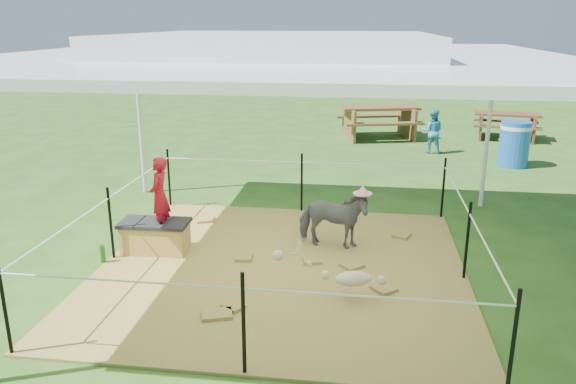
# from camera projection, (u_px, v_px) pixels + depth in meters

# --- Properties ---
(ground) EXTENTS (90.00, 90.00, 0.00)m
(ground) POSITION_uv_depth(u_px,v_px,m) (282.00, 269.00, 7.15)
(ground) COLOR #2D5919
(ground) RESTS_ON ground
(hay_patch) EXTENTS (4.60, 4.60, 0.03)m
(hay_patch) POSITION_uv_depth(u_px,v_px,m) (282.00, 268.00, 7.15)
(hay_patch) COLOR brown
(hay_patch) RESTS_ON ground
(canopy_tent) EXTENTS (6.30, 6.30, 2.90)m
(canopy_tent) POSITION_uv_depth(u_px,v_px,m) (281.00, 52.00, 6.37)
(canopy_tent) COLOR silver
(canopy_tent) RESTS_ON ground
(rope_fence) EXTENTS (4.54, 4.54, 1.00)m
(rope_fence) POSITION_uv_depth(u_px,v_px,m) (281.00, 222.00, 6.97)
(rope_fence) COLOR black
(rope_fence) RESTS_ON ground
(straw_bale) EXTENTS (0.87, 0.45, 0.38)m
(straw_bale) POSITION_uv_depth(u_px,v_px,m) (155.00, 238.00, 7.59)
(straw_bale) COLOR #B19440
(straw_bale) RESTS_ON hay_patch
(dark_cloth) EXTENTS (0.93, 0.50, 0.05)m
(dark_cloth) POSITION_uv_depth(u_px,v_px,m) (154.00, 223.00, 7.53)
(dark_cloth) COLOR black
(dark_cloth) RESTS_ON straw_bale
(woman) EXTENTS (0.26, 0.38, 1.03)m
(woman) POSITION_uv_depth(u_px,v_px,m) (159.00, 188.00, 7.37)
(woman) COLOR #A5101E
(woman) RESTS_ON straw_bale
(green_bottle) EXTENTS (0.07, 0.07, 0.24)m
(green_bottle) POSITION_uv_depth(u_px,v_px,m) (103.00, 254.00, 7.26)
(green_bottle) COLOR #166718
(green_bottle) RESTS_ON hay_patch
(pony) EXTENTS (1.00, 0.52, 0.82)m
(pony) POSITION_uv_depth(u_px,v_px,m) (333.00, 219.00, 7.65)
(pony) COLOR #4E4E53
(pony) RESTS_ON hay_patch
(pink_hat) EXTENTS (0.26, 0.26, 0.12)m
(pink_hat) POSITION_uv_depth(u_px,v_px,m) (334.00, 186.00, 7.52)
(pink_hat) COLOR pink
(pink_hat) RESTS_ON pony
(foal) EXTENTS (1.13, 0.82, 0.56)m
(foal) POSITION_uv_depth(u_px,v_px,m) (354.00, 276.00, 6.25)
(foal) COLOR #C8B292
(foal) RESTS_ON hay_patch
(trash_barrel) EXTENTS (0.81, 0.81, 0.98)m
(trash_barrel) POSITION_uv_depth(u_px,v_px,m) (514.00, 144.00, 12.11)
(trash_barrel) COLOR blue
(trash_barrel) RESTS_ON ground
(picnic_table_near) EXTENTS (2.36, 1.95, 0.86)m
(picnic_table_near) POSITION_uv_depth(u_px,v_px,m) (378.00, 122.00, 15.09)
(picnic_table_near) COLOR brown
(picnic_table_near) RESTS_ON ground
(picnic_table_far) EXTENTS (1.85, 1.47, 0.70)m
(picnic_table_far) POSITION_uv_depth(u_px,v_px,m) (506.00, 126.00, 15.00)
(picnic_table_far) COLOR #54301C
(picnic_table_far) RESTS_ON ground
(distant_person) EXTENTS (0.55, 0.45, 1.05)m
(distant_person) POSITION_uv_depth(u_px,v_px,m) (432.00, 131.00, 13.33)
(distant_person) COLOR #3693CC
(distant_person) RESTS_ON ground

